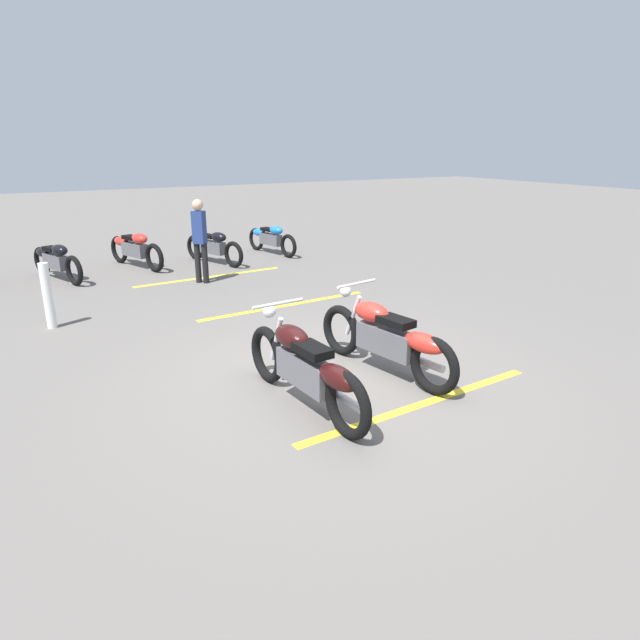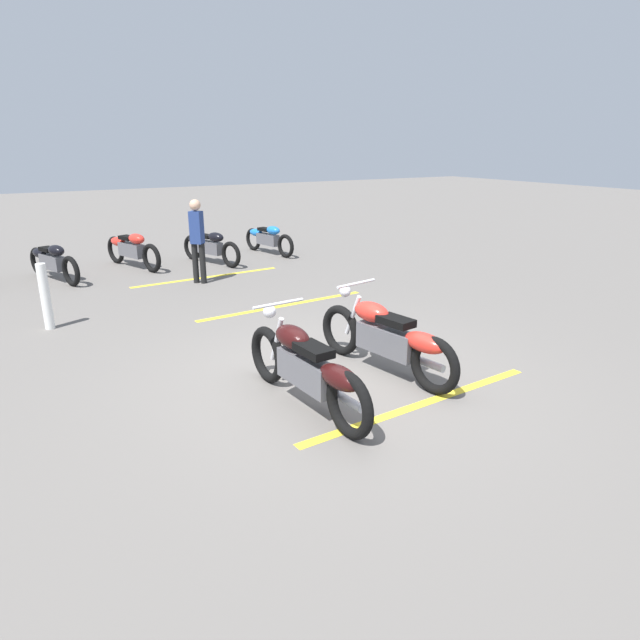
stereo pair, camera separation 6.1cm
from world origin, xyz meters
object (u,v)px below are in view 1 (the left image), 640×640
motorcycle_row_far_left (270,238)px  motorcycle_row_left (212,246)px  motorcycle_bright_foreground (388,338)px  motorcycle_dark_foreground (306,368)px  bollard_post (48,296)px  bystander_secondary (200,237)px  motorcycle_row_center (134,248)px  motorcycle_row_right (55,260)px

motorcycle_row_far_left → motorcycle_row_left: (-0.40, 1.66, 0.01)m
motorcycle_bright_foreground → motorcycle_dark_foreground: 1.32m
motorcycle_bright_foreground → motorcycle_dark_foreground: (-0.32, 1.27, 0.00)m
motorcycle_bright_foreground → bollard_post: motorcycle_bright_foreground is taller
motorcycle_bright_foreground → bystander_secondary: 5.56m
motorcycle_dark_foreground → motorcycle_row_left: (7.54, -1.56, -0.06)m
motorcycle_row_left → bystander_secondary: (-1.70, 0.80, 0.51)m
motorcycle_row_left → bollard_post: bearing=-67.9°
motorcycle_row_far_left → motorcycle_bright_foreground: bearing=-26.7°
motorcycle_row_left → motorcycle_row_center: size_ratio=0.94×
motorcycle_row_far_left → motorcycle_row_left: bearing=-89.0°
motorcycle_row_right → motorcycle_row_left: bearing=69.7°
motorcycle_dark_foreground → motorcycle_row_center: (8.00, 0.10, -0.03)m
motorcycle_bright_foreground → motorcycle_row_far_left: 7.86m
motorcycle_bright_foreground → motorcycle_row_right: size_ratio=1.16×
motorcycle_row_far_left → motorcycle_row_right: size_ratio=0.99×
motorcycle_row_left → motorcycle_row_right: 3.31m
motorcycle_dark_foreground → motorcycle_row_center: bearing=-3.9°
motorcycle_bright_foreground → motorcycle_row_left: 7.22m
motorcycle_row_left → motorcycle_row_center: motorcycle_row_center is taller
motorcycle_row_center → bystander_secondary: (-2.16, -0.86, 0.49)m
motorcycle_dark_foreground → bollard_post: bearing=22.0°
motorcycle_dark_foreground → motorcycle_row_far_left: (7.93, -3.22, -0.07)m
motorcycle_dark_foreground → motorcycle_row_right: size_ratio=1.17×
motorcycle_row_far_left → motorcycle_row_right: bearing=-98.0°
motorcycle_row_center → motorcycle_row_right: bearing=-93.9°
motorcycle_row_left → bollard_post: (-3.30, 3.68, 0.10)m
motorcycle_row_right → motorcycle_dark_foreground: bearing=-7.1°
motorcycle_row_left → motorcycle_row_right: bearing=-110.1°
motorcycle_row_far_left → bollard_post: 6.50m
motorcycle_row_center → bystander_secondary: size_ratio=1.22×
motorcycle_row_right → motorcycle_bright_foreground: bearing=2.6°
motorcycle_row_center → bystander_secondary: bystander_secondary is taller
motorcycle_dark_foreground → bollard_post: size_ratio=2.23×
motorcycle_dark_foreground → bystander_secondary: bystander_secondary is taller
motorcycle_dark_foreground → bollard_post: motorcycle_dark_foreground is taller
motorcycle_row_right → bollard_post: size_ratio=1.91×
motorcycle_dark_foreground → motorcycle_row_right: bearing=8.5°
motorcycle_row_center → motorcycle_row_right: (-0.45, 1.65, -0.02)m
motorcycle_row_left → motorcycle_row_right: size_ratio=0.99×
motorcycle_bright_foreground → motorcycle_row_far_left: bearing=-24.1°
motorcycle_row_far_left → motorcycle_row_right: motorcycle_row_right is taller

